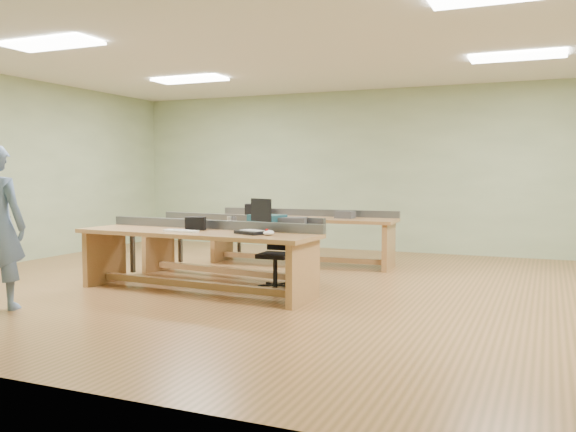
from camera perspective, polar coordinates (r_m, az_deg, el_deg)
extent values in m
plane|color=#976439|center=(7.81, 0.78, -6.68)|extent=(10.00, 10.00, 0.00)
plane|color=silver|center=(7.83, 0.80, 15.44)|extent=(10.00, 10.00, 0.00)
cube|color=#A7BA8D|center=(11.47, 8.46, 4.24)|extent=(10.00, 0.04, 3.00)
cube|color=#A7BA8D|center=(4.26, -20.28, 4.42)|extent=(10.00, 0.04, 3.00)
cube|color=#A7BA8D|center=(10.64, -25.02, 3.92)|extent=(0.04, 8.00, 3.00)
cube|color=white|center=(7.94, -21.26, 14.79)|extent=(1.20, 0.50, 0.03)
cube|color=white|center=(10.28, -9.18, 12.48)|extent=(1.20, 0.50, 0.03)
cube|color=white|center=(8.74, 20.67, 13.79)|extent=(1.20, 0.50, 0.03)
cube|color=#B0794A|center=(7.45, -8.68, -1.61)|extent=(3.13, 0.99, 0.05)
cube|color=#B0794A|center=(8.40, -16.76, -3.67)|extent=(0.12, 0.73, 0.70)
cube|color=#B0794A|center=(6.78, 1.43, -5.32)|extent=(0.12, 0.73, 0.70)
cube|color=#B0794A|center=(7.54, -8.63, -6.35)|extent=(2.79, 0.25, 0.08)
cube|color=#515459|center=(7.75, -7.11, -0.79)|extent=(3.09, 0.25, 0.11)
cube|color=#B0794A|center=(8.44, -5.77, -0.92)|extent=(2.77, 1.05, 0.05)
cube|color=#B0794A|center=(9.27, -12.02, -2.88)|extent=(0.16, 0.63, 0.70)
cube|color=#B0794A|center=(7.82, 1.69, -4.07)|extent=(0.16, 0.63, 0.70)
cube|color=#B0794A|center=(8.52, -5.74, -5.12)|extent=(2.40, 0.40, 0.08)
cube|color=#515459|center=(8.70, -4.53, -0.24)|extent=(2.69, 0.42, 0.11)
cube|color=#B0794A|center=(9.66, 1.25, -0.28)|extent=(3.04, 0.96, 0.05)
cube|color=#B0794A|center=(10.23, -6.19, -2.17)|extent=(0.12, 0.70, 0.70)
cube|color=#B0794A|center=(9.34, 9.41, -2.79)|extent=(0.12, 0.70, 0.70)
cube|color=#B0794A|center=(9.73, 1.25, -3.95)|extent=(2.70, 0.25, 0.08)
cube|color=#515459|center=(9.99, 1.92, 0.32)|extent=(3.00, 0.24, 0.11)
cube|color=black|center=(7.07, -3.34, -1.52)|extent=(0.42, 0.39, 0.04)
cube|color=black|center=(7.14, -2.54, 0.56)|extent=(0.32, 0.14, 0.27)
cube|color=silver|center=(7.36, -9.99, -1.40)|extent=(0.44, 0.17, 0.02)
ellipsoid|color=white|center=(6.87, -1.81, -1.58)|extent=(0.14, 0.16, 0.06)
cube|color=black|center=(7.60, -8.64, -0.69)|extent=(0.28, 0.23, 0.16)
cylinder|color=black|center=(7.69, -1.20, -5.33)|extent=(0.05, 0.05, 0.40)
cube|color=black|center=(7.66, -1.21, -3.71)|extent=(0.40, 0.40, 0.05)
cube|color=black|center=(7.80, -0.69, -1.94)|extent=(0.37, 0.06, 0.35)
cylinder|color=black|center=(7.72, -1.20, -6.60)|extent=(0.45, 0.45, 0.05)
cube|color=#153D47|center=(8.07, -1.97, -0.41)|extent=(0.51, 0.43, 0.15)
cube|color=#3B3B3E|center=(8.01, 0.13, -0.55)|extent=(0.50, 0.37, 0.12)
imported|color=#3B3B3E|center=(8.45, -5.24, -0.41)|extent=(0.14, 0.14, 0.10)
cylinder|color=white|center=(8.40, -5.51, -0.40)|extent=(0.07, 0.07, 0.11)
cube|color=black|center=(10.00, -3.03, 0.57)|extent=(0.41, 0.36, 0.20)
cube|color=#3B3B3E|center=(9.51, 5.34, 0.13)|extent=(0.29, 0.22, 0.11)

